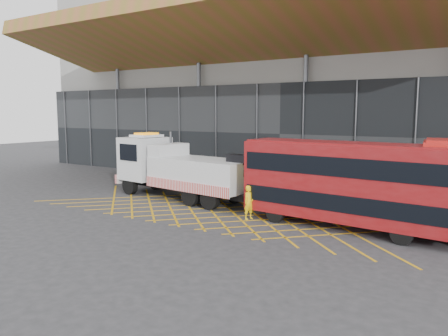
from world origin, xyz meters
The scene contains 6 objects.
ground_plane centered at (0.00, 0.00, 0.00)m, with size 120.00×120.00×0.00m, color #2D2D2F.
road_markings centered at (3.20, 0.00, 0.01)m, with size 23.16×7.16×0.01m.
construction_building centered at (1.92, 18.40, 8.98)m, with size 55.00×23.97×18.00m.
recovery_truck centered at (-1.09, 2.26, 2.01)m, with size 12.55×4.42×4.35m.
bus_towed centered at (10.58, 0.64, 2.37)m, with size 10.65×3.40×4.26m.
worker centered at (5.69, -0.22, 0.91)m, with size 0.67×0.44×1.82m, color yellow.
Camera 1 is at (16.86, -20.28, 5.70)m, focal length 35.00 mm.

